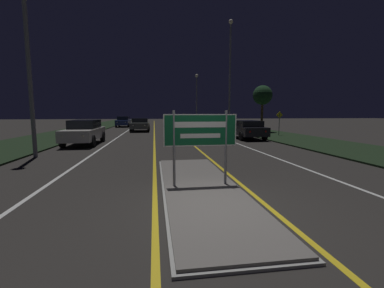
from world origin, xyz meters
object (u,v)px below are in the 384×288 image
Objects in this scene: car_approaching_1 at (140,124)px; car_approaching_2 at (123,121)px; streetlight_right_near at (230,68)px; streetlight_left_near at (25,8)px; car_receding_1 at (184,123)px; streetlight_right_far at (197,91)px; car_receding_0 at (247,129)px; highway_sign at (200,133)px; warning_sign at (279,121)px; car_approaching_0 at (84,132)px.

car_approaching_2 is at bearing 106.83° from car_approaching_1.
streetlight_right_near is at bearing -45.95° from car_approaching_2.
car_receding_1 is at bearing 64.05° from streetlight_left_near.
streetlight_right_far reaches higher than car_approaching_1.
car_approaching_2 is at bearing 121.19° from car_receding_0.
highway_sign is at bearing -41.69° from streetlight_left_near.
car_receding_0 is 1.03× the size of car_approaching_1.
warning_sign is at bearing 26.44° from car_receding_0.
car_receding_0 is 12.35m from car_receding_1.
streetlight_right_near is 2.75× the size of car_receding_1.
streetlight_left_near is 18.52m from streetlight_right_near.
car_approaching_0 is at bearing -166.30° from warning_sign.
streetlight_right_near is (6.44, 19.04, 5.01)m from highway_sign.
streetlight_right_near reaches higher than streetlight_right_far.
car_approaching_2 is (1.00, 25.60, -5.68)m from streetlight_left_near.
car_receding_1 is 1.98× the size of warning_sign.
streetlight_right_near is 2.50× the size of car_approaching_1.
streetlight_right_near is at bearing -17.90° from car_approaching_1.
highway_sign is 0.23× the size of streetlight_right_far.
car_receding_0 is 2.25× the size of warning_sign.
warning_sign is (15.12, 3.69, 0.50)m from car_approaching_0.
car_approaching_0 reaches higher than car_receding_0.
car_approaching_1 is 9.90m from car_approaching_2.
car_approaching_1 is at bearing 162.10° from streetlight_right_near.
car_approaching_0 is at bearing -144.90° from streetlight_right_near.
car_approaching_1 is at bearing -155.62° from car_receding_1.
streetlight_left_near reaches higher than car_approaching_2.
car_receding_1 is 0.91× the size of car_approaching_1.
car_approaching_2 is (-12.02, 12.43, -5.71)m from streetlight_right_near.
streetlight_left_near is 0.99× the size of streetlight_right_near.
streetlight_right_far is 30.64m from car_approaching_0.
streetlight_left_near is 26.24m from car_approaching_2.
car_receding_1 is (2.40, 24.31, -0.71)m from highway_sign.
warning_sign is (3.06, -4.79, -5.17)m from streetlight_right_near.
streetlight_right_near is 5.45× the size of warning_sign.
streetlight_right_far is at bearing 68.47° from streetlight_left_near.
streetlight_right_near reaches higher than highway_sign.
streetlight_left_near is at bearing 138.31° from highway_sign.
highway_sign reaches higher than car_approaching_0.
streetlight_left_near is at bearing -152.46° from warning_sign.
car_receding_1 and car_approaching_1 have the same top height.
streetlight_left_near is at bearing -111.53° from streetlight_right_far.
car_approaching_1 is (-8.63, 9.53, 0.01)m from car_receding_0.
streetlight_right_far reaches higher than car_receding_0.
car_approaching_1 is (-8.96, -16.39, -4.96)m from streetlight_right_far.
warning_sign is at bearing -32.38° from car_approaching_1.
streetlight_right_near is at bearing 122.55° from warning_sign.
streetlight_right_far is at bearing 89.27° from car_receding_0.
streetlight_right_far is 15.41m from car_receding_1.
car_receding_1 is at bearing 127.47° from streetlight_right_near.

